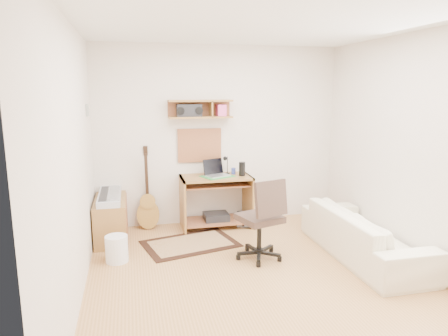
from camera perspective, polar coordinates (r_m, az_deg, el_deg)
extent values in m
cube|color=tan|center=(4.51, 5.07, -15.09)|extent=(3.60, 4.00, 0.01)
cube|color=white|center=(4.10, 5.72, 19.77)|extent=(3.60, 4.00, 0.01)
cube|color=silver|center=(6.03, -0.68, 4.55)|extent=(3.60, 0.01, 2.60)
cube|color=silver|center=(3.93, -20.42, 0.42)|extent=(0.01, 4.00, 2.60)
cube|color=silver|center=(4.98, 25.50, 2.12)|extent=(0.01, 4.00, 2.60)
cube|color=olive|center=(5.81, -3.33, 8.25)|extent=(0.90, 0.25, 0.26)
cube|color=tan|center=(5.96, -3.44, 3.20)|extent=(0.64, 0.03, 0.49)
cube|color=#4C8CBF|center=(5.37, -18.60, 7.70)|extent=(0.02, 0.20, 0.15)
cylinder|color=black|center=(5.84, 2.54, -0.13)|extent=(0.09, 0.09, 0.20)
cylinder|color=#324097|center=(5.97, 1.33, -0.42)|extent=(0.06, 0.06, 0.09)
cube|color=black|center=(5.78, -4.92, 8.01)|extent=(0.35, 0.16, 0.18)
cube|color=tan|center=(5.38, -4.74, -10.49)|extent=(1.31, 1.02, 0.02)
cube|color=olive|center=(5.66, -15.55, -6.91)|extent=(0.40, 0.90, 0.55)
cube|color=#B2B5BA|center=(5.57, -15.71, -3.83)|extent=(0.28, 0.90, 0.08)
cylinder|color=white|center=(4.97, -14.79, -10.88)|extent=(0.34, 0.34, 0.31)
cube|color=#A5A8AA|center=(6.10, 3.67, -7.09)|extent=(0.46, 0.40, 0.15)
imported|color=beige|center=(5.15, 19.06, -7.71)|extent=(0.56, 1.92, 0.75)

